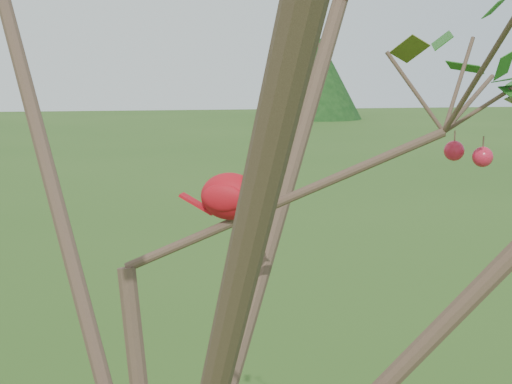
% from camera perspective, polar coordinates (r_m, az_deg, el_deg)
% --- Properties ---
extents(crabapple_tree, '(2.35, 2.05, 2.95)m').
position_cam_1_polar(crabapple_tree, '(1.21, -7.04, 0.38)').
color(crabapple_tree, '#3A291F').
rests_on(crabapple_tree, ground).
extents(cardinal, '(0.18, 0.12, 0.13)m').
position_cam_1_polar(cardinal, '(1.33, -1.84, -0.15)').
color(cardinal, red).
rests_on(cardinal, ground).
extents(distant_trees, '(42.26, 14.87, 3.80)m').
position_cam_1_polar(distant_trees, '(27.09, -10.37, 8.16)').
color(distant_trees, '#3A291F').
rests_on(distant_trees, ground).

